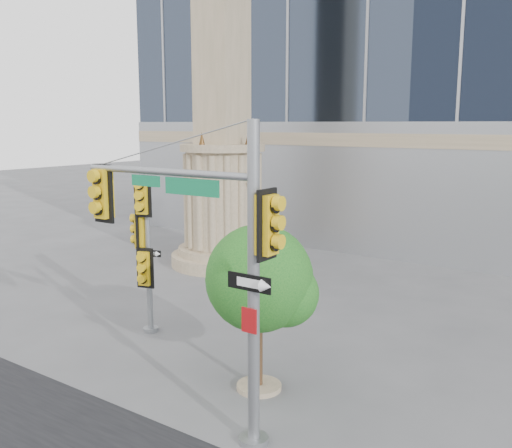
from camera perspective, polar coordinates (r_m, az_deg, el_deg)
The scene contains 5 objects.
ground at distance 14.20m, azimuth -6.82°, elevation -14.73°, with size 120.00×120.00×0.00m, color #545456.
monument at distance 23.65m, azimuth -3.39°, elevation 9.02°, with size 4.40×4.40×16.60m.
main_signal_pole at distance 10.74m, azimuth -5.01°, elevation -1.88°, with size 4.67×0.56×6.01m.
secondary_signal_pole at distance 16.26m, azimuth -11.09°, elevation -1.62°, with size 0.86×0.61×4.60m.
street_tree at distance 12.53m, azimuth 0.54°, elevation -5.90°, with size 2.43×2.37×3.78m.
Camera 1 is at (8.68, -9.54, 5.93)m, focal length 40.00 mm.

